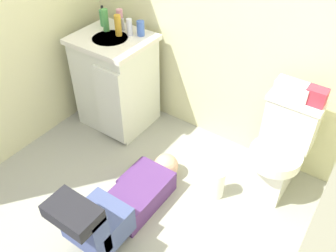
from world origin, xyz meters
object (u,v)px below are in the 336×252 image
at_px(vanity_cabinet, 116,81).
at_px(bottle_pink, 120,19).
at_px(person_plumber, 120,203).
at_px(tissue_box, 293,89).
at_px(toiletry_bag, 316,96).
at_px(soap_dispenser, 103,18).
at_px(bottle_blue, 141,28).
at_px(bottle_green, 105,20).
at_px(faucet, 123,25).
at_px(bottle_clear, 129,27).
at_px(bottle_amber, 118,25).
at_px(toilet, 280,149).
at_px(paper_towel_roll, 217,183).

height_order(vanity_cabinet, bottle_pink, bottle_pink).
distance_m(vanity_cabinet, bottle_pink, 0.51).
height_order(person_plumber, tissue_box, tissue_box).
distance_m(toiletry_bag, soap_dispenser, 1.75).
distance_m(bottle_pink, bottle_blue, 0.21).
relative_size(bottle_green, bottle_pink, 1.09).
bearing_deg(bottle_pink, bottle_blue, 1.08).
distance_m(faucet, tissue_box, 1.41).
height_order(toiletry_bag, bottle_blue, bottle_blue).
xyz_separation_m(bottle_clear, bottle_blue, (0.08, 0.04, -0.01)).
bearing_deg(soap_dispenser, bottle_clear, -2.44).
relative_size(vanity_cabinet, tissue_box, 3.73).
bearing_deg(tissue_box, faucet, 179.88).
xyz_separation_m(tissue_box, soap_dispenser, (-1.60, -0.02, 0.09)).
relative_size(bottle_green, bottle_amber, 1.07).
height_order(bottle_green, bottle_clear, bottle_green).
xyz_separation_m(toilet, vanity_cabinet, (-1.45, -0.05, 0.05)).
distance_m(toilet, toiletry_bag, 0.46).
height_order(tissue_box, bottle_pink, bottle_pink).
xyz_separation_m(person_plumber, paper_towel_roll, (0.42, 0.56, -0.06)).
relative_size(person_plumber, toiletry_bag, 8.59).
height_order(vanity_cabinet, person_plumber, vanity_cabinet).
relative_size(soap_dispenser, bottle_pink, 1.02).
xyz_separation_m(tissue_box, toiletry_bag, (0.15, 0.00, 0.01)).
distance_m(soap_dispenser, bottle_green, 0.10).
bearing_deg(bottle_green, paper_towel_roll, -14.83).
distance_m(toilet, bottle_blue, 1.38).
height_order(faucet, bottle_amber, bottle_amber).
distance_m(toilet, bottle_pink, 1.58).
xyz_separation_m(toilet, soap_dispenser, (-1.64, 0.07, 0.52)).
bearing_deg(paper_towel_roll, faucet, 160.26).
bearing_deg(toilet, vanity_cabinet, -177.92).
relative_size(faucet, paper_towel_roll, 0.42).
relative_size(tissue_box, bottle_clear, 1.68).
relative_size(bottle_green, paper_towel_roll, 0.74).
height_order(toilet, soap_dispenser, soap_dispenser).
relative_size(bottle_blue, paper_towel_roll, 0.49).
bearing_deg(paper_towel_roll, bottle_amber, 163.74).
bearing_deg(bottle_blue, soap_dispenser, -174.81).
xyz_separation_m(bottle_green, bottle_amber, (0.13, -0.01, -0.01)).
height_order(bottle_blue, paper_towel_roll, bottle_blue).
xyz_separation_m(bottle_pink, bottle_clear, (0.13, -0.04, -0.02)).
xyz_separation_m(tissue_box, bottle_clear, (-1.31, -0.03, 0.09)).
relative_size(person_plumber, bottle_green, 6.01).
relative_size(vanity_cabinet, bottle_blue, 7.03).
bearing_deg(bottle_amber, toilet, -0.33).
distance_m(soap_dispenser, bottle_blue, 0.36).
bearing_deg(bottle_clear, person_plumber, -55.75).
distance_m(person_plumber, soap_dispenser, 1.51).
bearing_deg(toiletry_bag, tissue_box, 180.00).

